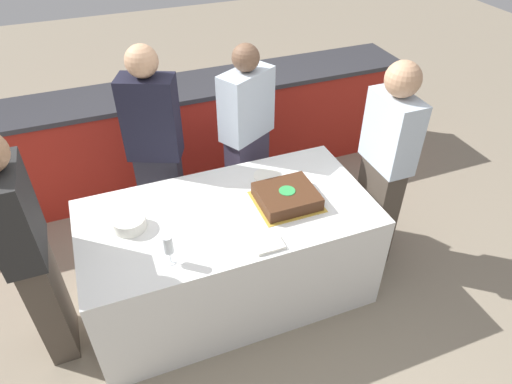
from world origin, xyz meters
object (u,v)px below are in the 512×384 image
at_px(plate_stack, 129,223).
at_px(person_seated_right, 385,165).
at_px(person_standing_back, 156,153).
at_px(person_cutting_cake, 247,141).
at_px(cake, 287,196).
at_px(wine_glass, 168,245).
at_px(person_seated_left, 29,253).

distance_m(plate_stack, person_seated_right, 1.74).
relative_size(plate_stack, person_standing_back, 0.12).
distance_m(plate_stack, person_standing_back, 0.69).
bearing_deg(person_cutting_cake, person_standing_back, -29.15).
relative_size(cake, person_seated_right, 0.26).
relative_size(cake, person_cutting_cake, 0.26).
bearing_deg(person_seated_right, person_cutting_cake, -132.12).
bearing_deg(cake, wine_glass, -162.82).
bearing_deg(wine_glass, cake, 17.18).
height_order(cake, wine_glass, wine_glass).
height_order(cake, person_seated_left, person_seated_left).
relative_size(cake, person_standing_back, 0.25).
bearing_deg(cake, person_standing_back, 132.89).
xyz_separation_m(person_seated_right, person_standing_back, (-1.45, 0.69, 0.03)).
xyz_separation_m(person_cutting_cake, person_seated_left, (-1.53, -0.69, 0.02)).
xyz_separation_m(person_seated_left, person_standing_back, (0.85, 0.69, 0.04)).
relative_size(cake, plate_stack, 2.05).
relative_size(person_seated_left, person_seated_right, 1.00).
distance_m(wine_glass, person_cutting_cake, 1.28).
height_order(wine_glass, person_standing_back, person_standing_back).
xyz_separation_m(plate_stack, person_cutting_cake, (0.98, 0.62, -0.01)).
bearing_deg(person_seated_left, person_seated_right, -90.00).
distance_m(person_cutting_cake, person_standing_back, 0.69).
bearing_deg(cake, person_cutting_cake, 90.00).
bearing_deg(plate_stack, person_cutting_cake, 32.48).
xyz_separation_m(wine_glass, person_standing_back, (0.13, 0.99, -0.04)).
bearing_deg(person_standing_back, person_seated_right, 178.07).
height_order(cake, plate_stack, cake).
xyz_separation_m(wine_glass, person_seated_left, (-0.72, 0.30, -0.08)).
relative_size(cake, wine_glass, 2.10).
distance_m(person_cutting_cake, person_seated_right, 1.03).
relative_size(wine_glass, person_seated_right, 0.12).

